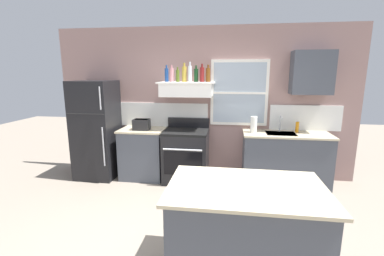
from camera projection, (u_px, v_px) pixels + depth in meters
ground_plane at (181, 246)px, 2.97m from camera, size 16.00×16.00×0.00m
back_wall at (204, 103)px, 4.85m from camera, size 5.40×0.11×2.70m
refrigerator at (97, 130)px, 4.84m from camera, size 0.70×0.72×1.76m
counter_left_of_stove at (143, 153)px, 4.87m from camera, size 0.79×0.63×0.91m
toaster at (142, 124)px, 4.68m from camera, size 0.30×0.20×0.19m
stove_range at (186, 155)px, 4.72m from camera, size 0.76×0.69×1.09m
range_hood_shelf at (187, 89)px, 4.57m from camera, size 0.96×0.52×0.24m
bottle_blue_liqueur at (167, 75)px, 4.63m from camera, size 0.07×0.07×0.28m
bottle_rose_pink at (172, 75)px, 4.53m from camera, size 0.07×0.07×0.28m
bottle_olive_oil_square at (178, 76)px, 4.53m from camera, size 0.06×0.06×0.25m
bottle_champagne_gold_foil at (184, 74)px, 4.54m from camera, size 0.08×0.08×0.32m
bottle_clear_tall at (190, 73)px, 4.51m from camera, size 0.06×0.06×0.34m
bottle_dark_green_wine at (196, 75)px, 4.54m from camera, size 0.07×0.07×0.28m
bottle_red_label_wine at (202, 74)px, 4.52m from camera, size 0.07×0.07×0.30m
bottle_amber_wine at (208, 75)px, 4.52m from camera, size 0.07×0.07×0.29m
counter_right_with_sink at (285, 159)px, 4.52m from camera, size 1.43×0.63×0.91m
sink_faucet at (280, 122)px, 4.50m from camera, size 0.03×0.17×0.28m
paper_towel_roll at (254, 124)px, 4.48m from camera, size 0.11×0.11×0.27m
dish_soap_bottle at (297, 127)px, 4.48m from camera, size 0.06×0.06×0.18m
kitchen_island at (244, 232)px, 2.45m from camera, size 1.40×0.90×0.91m
upper_cabinet_right at (312, 73)px, 4.31m from camera, size 0.64×0.32×0.70m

